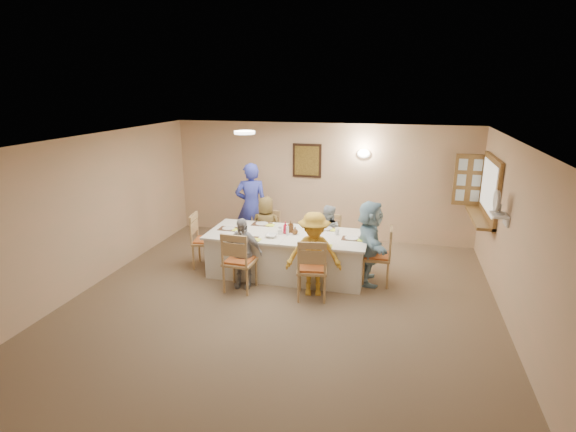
% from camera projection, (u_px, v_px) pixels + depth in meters
% --- Properties ---
extents(ground, '(7.00, 7.00, 0.00)m').
position_uv_depth(ground, '(278.00, 308.00, 6.81)').
color(ground, '#7A6445').
extents(room_walls, '(7.00, 7.00, 7.00)m').
position_uv_depth(room_walls, '(278.00, 212.00, 6.38)').
color(room_walls, '#CFB38B').
rests_on(room_walls, ground).
extents(wall_picture, '(0.62, 0.05, 0.72)m').
position_uv_depth(wall_picture, '(307.00, 161.00, 9.63)').
color(wall_picture, black).
rests_on(wall_picture, room_walls).
extents(wall_sconce, '(0.26, 0.09, 0.18)m').
position_uv_depth(wall_sconce, '(364.00, 153.00, 9.27)').
color(wall_sconce, white).
rests_on(wall_sconce, room_walls).
extents(ceiling_light, '(0.36, 0.36, 0.05)m').
position_uv_depth(ceiling_light, '(245.00, 132.00, 7.75)').
color(ceiling_light, white).
rests_on(ceiling_light, room_walls).
extents(serving_hatch, '(0.06, 1.50, 1.15)m').
position_uv_depth(serving_hatch, '(490.00, 189.00, 7.87)').
color(serving_hatch, olive).
rests_on(serving_hatch, room_walls).
extents(hatch_sill, '(0.30, 1.50, 0.05)m').
position_uv_depth(hatch_sill, '(479.00, 217.00, 8.04)').
color(hatch_sill, olive).
rests_on(hatch_sill, room_walls).
extents(shutter_door, '(0.55, 0.04, 1.00)m').
position_uv_depth(shutter_door, '(469.00, 180.00, 8.64)').
color(shutter_door, olive).
rests_on(shutter_door, room_walls).
extents(fan_shelf, '(0.22, 0.36, 0.03)m').
position_uv_depth(fan_shelf, '(500.00, 215.00, 6.66)').
color(fan_shelf, white).
rests_on(fan_shelf, room_walls).
extents(desk_fan, '(0.30, 0.30, 0.28)m').
position_uv_depth(desk_fan, '(499.00, 205.00, 6.62)').
color(desk_fan, '#A5A5A8').
rests_on(desk_fan, fan_shelf).
extents(dining_table, '(2.79, 1.18, 0.76)m').
position_uv_depth(dining_table, '(287.00, 254.00, 7.95)').
color(dining_table, white).
rests_on(dining_table, ground).
extents(chair_back_left, '(0.45, 0.45, 0.89)m').
position_uv_depth(chair_back_left, '(268.00, 234.00, 8.82)').
color(chair_back_left, tan).
rests_on(chair_back_left, ground).
extents(chair_back_right, '(0.48, 0.48, 0.89)m').
position_uv_depth(chair_back_right, '(328.00, 239.00, 8.54)').
color(chair_back_right, tan).
rests_on(chair_back_right, ground).
extents(chair_front_left, '(0.51, 0.51, 1.02)m').
position_uv_depth(chair_front_left, '(240.00, 260.00, 7.31)').
color(chair_front_left, tan).
rests_on(chair_front_left, ground).
extents(chair_front_right, '(0.56, 0.56, 1.01)m').
position_uv_depth(chair_front_right, '(312.00, 268.00, 7.03)').
color(chair_front_right, tan).
rests_on(chair_front_right, ground).
extents(chair_left_end, '(0.55, 0.55, 1.01)m').
position_uv_depth(chair_left_end, '(206.00, 240.00, 8.28)').
color(chair_left_end, tan).
rests_on(chair_left_end, ground).
extents(chair_right_end, '(0.49, 0.49, 1.00)m').
position_uv_depth(chair_right_end, '(377.00, 255.00, 7.55)').
color(chair_right_end, tan).
rests_on(chair_right_end, ground).
extents(diner_back_left, '(0.65, 0.46, 1.23)m').
position_uv_depth(diner_back_left, '(266.00, 228.00, 8.66)').
color(diner_back_left, brown).
rests_on(diner_back_left, ground).
extents(diner_back_right, '(0.67, 0.58, 1.14)m').
position_uv_depth(diner_back_right, '(327.00, 235.00, 8.39)').
color(diner_back_right, '#ACB6C3').
rests_on(diner_back_right, ground).
extents(diner_front_left, '(0.71, 0.33, 1.19)m').
position_uv_depth(diner_front_left, '(242.00, 253.00, 7.40)').
color(diner_front_left, '#A3A2A4').
rests_on(diner_front_left, ground).
extents(diner_front_right, '(1.08, 0.85, 1.37)m').
position_uv_depth(diner_front_right, '(314.00, 254.00, 7.09)').
color(diner_front_right, gold).
rests_on(diner_front_right, ground).
extents(diner_right_end, '(1.49, 0.90, 1.44)m').
position_uv_depth(diner_right_end, '(369.00, 242.00, 7.52)').
color(diner_right_end, '#98C4DB').
rests_on(diner_right_end, ground).
extents(caregiver, '(0.87, 0.77, 1.78)m').
position_uv_depth(caregiver, '(251.00, 206.00, 9.12)').
color(caregiver, '#333DAF').
rests_on(caregiver, ground).
extents(placemat_fl, '(0.35, 0.26, 0.01)m').
position_uv_depth(placemat_fl, '(247.00, 238.00, 7.59)').
color(placemat_fl, '#472B19').
rests_on(placemat_fl, dining_table).
extents(plate_fl, '(0.22, 0.22, 0.01)m').
position_uv_depth(plate_fl, '(247.00, 238.00, 7.59)').
color(plate_fl, white).
rests_on(plate_fl, dining_table).
extents(napkin_fl, '(0.14, 0.14, 0.01)m').
position_uv_depth(napkin_fl, '(256.00, 240.00, 7.50)').
color(napkin_fl, '#EBFF35').
rests_on(napkin_fl, dining_table).
extents(placemat_fr, '(0.34, 0.25, 0.01)m').
position_uv_depth(placemat_fr, '(317.00, 244.00, 7.31)').
color(placemat_fr, '#472B19').
rests_on(placemat_fr, dining_table).
extents(plate_fr, '(0.24, 0.24, 0.01)m').
position_uv_depth(plate_fr, '(317.00, 244.00, 7.31)').
color(plate_fr, white).
rests_on(plate_fr, dining_table).
extents(napkin_fr, '(0.15, 0.15, 0.01)m').
position_uv_depth(napkin_fr, '(327.00, 246.00, 7.22)').
color(napkin_fr, '#EBFF35').
rests_on(napkin_fr, dining_table).
extents(placemat_bl, '(0.36, 0.27, 0.01)m').
position_uv_depth(placemat_bl, '(262.00, 224.00, 8.37)').
color(placemat_bl, '#472B19').
rests_on(placemat_bl, dining_table).
extents(plate_bl, '(0.23, 0.23, 0.01)m').
position_uv_depth(plate_bl, '(262.00, 224.00, 8.37)').
color(plate_bl, white).
rests_on(plate_bl, dining_table).
extents(napkin_bl, '(0.14, 0.14, 0.01)m').
position_uv_depth(napkin_bl, '(270.00, 225.00, 8.28)').
color(napkin_bl, '#EBFF35').
rests_on(napkin_bl, dining_table).
extents(placemat_br, '(0.33, 0.24, 0.01)m').
position_uv_depth(placemat_br, '(325.00, 229.00, 8.09)').
color(placemat_br, '#472B19').
rests_on(placemat_br, dining_table).
extents(plate_br, '(0.25, 0.25, 0.02)m').
position_uv_depth(plate_br, '(325.00, 228.00, 8.09)').
color(plate_br, white).
rests_on(plate_br, dining_table).
extents(napkin_br, '(0.15, 0.15, 0.01)m').
position_uv_depth(napkin_br, '(335.00, 230.00, 8.00)').
color(napkin_br, '#EBFF35').
rests_on(napkin_br, dining_table).
extents(placemat_le, '(0.35, 0.26, 0.01)m').
position_uv_depth(placemat_le, '(229.00, 229.00, 8.10)').
color(placemat_le, '#472B19').
rests_on(placemat_le, dining_table).
extents(plate_le, '(0.22, 0.22, 0.01)m').
position_uv_depth(plate_le, '(228.00, 228.00, 8.10)').
color(plate_le, white).
rests_on(plate_le, dining_table).
extents(napkin_le, '(0.14, 0.14, 0.01)m').
position_uv_depth(napkin_le, '(237.00, 230.00, 8.01)').
color(napkin_le, '#EBFF35').
rests_on(napkin_le, dining_table).
extents(placemat_re, '(0.33, 0.25, 0.01)m').
position_uv_depth(placemat_re, '(352.00, 239.00, 7.58)').
color(placemat_re, '#472B19').
rests_on(placemat_re, dining_table).
extents(plate_re, '(0.23, 0.23, 0.01)m').
position_uv_depth(plate_re, '(352.00, 238.00, 7.58)').
color(plate_re, white).
rests_on(plate_re, dining_table).
extents(napkin_re, '(0.15, 0.15, 0.01)m').
position_uv_depth(napkin_re, '(362.00, 240.00, 7.49)').
color(napkin_re, '#EBFF35').
rests_on(napkin_re, dining_table).
extents(teacup_a, '(0.13, 0.13, 0.08)m').
position_uv_depth(teacup_a, '(237.00, 234.00, 7.72)').
color(teacup_a, white).
rests_on(teacup_a, dining_table).
extents(teacup_b, '(0.13, 0.13, 0.07)m').
position_uv_depth(teacup_b, '(317.00, 225.00, 8.21)').
color(teacup_b, white).
rests_on(teacup_b, dining_table).
extents(bowl_a, '(0.23, 0.23, 0.05)m').
position_uv_depth(bowl_a, '(271.00, 236.00, 7.66)').
color(bowl_a, white).
rests_on(bowl_a, dining_table).
extents(bowl_b, '(0.28, 0.28, 0.06)m').
position_uv_depth(bowl_b, '(311.00, 230.00, 7.95)').
color(bowl_b, white).
rests_on(bowl_b, dining_table).
extents(condiment_ketchup, '(0.11, 0.11, 0.21)m').
position_uv_depth(condiment_ketchup, '(285.00, 228.00, 7.82)').
color(condiment_ketchup, red).
rests_on(condiment_ketchup, dining_table).
extents(condiment_brown, '(0.16, 0.16, 0.21)m').
position_uv_depth(condiment_brown, '(291.00, 226.00, 7.89)').
color(condiment_brown, brown).
rests_on(condiment_brown, dining_table).
extents(condiment_malt, '(0.16, 0.16, 0.14)m').
position_uv_depth(condiment_malt, '(295.00, 231.00, 7.79)').
color(condiment_malt, brown).
rests_on(condiment_malt, dining_table).
extents(drinking_glass, '(0.06, 0.06, 0.10)m').
position_uv_depth(drinking_glass, '(280.00, 229.00, 7.91)').
color(drinking_glass, silver).
rests_on(drinking_glass, dining_table).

